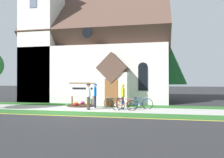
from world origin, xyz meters
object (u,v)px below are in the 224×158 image
bicycle_silver (124,105)px  bicycle_red (140,104)px  cyclist_in_red_jersey (88,94)px  bicycle_yellow (114,103)px  cyclist_in_blue_jersey (95,94)px  cyclist_in_yellow_jersey (123,95)px  church_sign (83,90)px  roadside_conifer (163,57)px

bicycle_silver → bicycle_red: bicycle_silver is taller
cyclist_in_red_jersey → bicycle_yellow: bearing=30.4°
cyclist_in_blue_jersey → cyclist_in_yellow_jersey: cyclist_in_blue_jersey is taller
church_sign → bicycle_silver: (3.64, -2.23, -0.85)m
church_sign → cyclist_in_red_jersey: size_ratio=1.28×
cyclist_in_red_jersey → roadside_conifer: size_ratio=0.26×
cyclist_in_yellow_jersey → roadside_conifer: (2.81, 6.12, 3.16)m
bicycle_yellow → cyclist_in_yellow_jersey: 0.92m
cyclist_in_yellow_jersey → cyclist_in_blue_jersey: bearing=167.5°
bicycle_silver → cyclist_in_red_jersey: 2.50m
cyclist_in_blue_jersey → roadside_conifer: size_ratio=0.26×
church_sign → roadside_conifer: (6.26, 4.45, 2.94)m
bicycle_yellow → cyclist_in_red_jersey: bearing=-149.6°
bicycle_silver → cyclist_in_yellow_jersey: cyclist_in_yellow_jersey is taller
bicycle_silver → cyclist_in_yellow_jersey: bearing=109.0°
church_sign → bicycle_silver: 4.35m
bicycle_silver → roadside_conifer: roadside_conifer is taller
church_sign → cyclist_in_blue_jersey: 1.85m
church_sign → cyclist_in_blue_jersey: size_ratio=1.30×
bicycle_silver → roadside_conifer: size_ratio=0.26×
bicycle_red → roadside_conifer: bearing=74.0°
bicycle_silver → bicycle_red: size_ratio=0.99×
cyclist_in_yellow_jersey → cyclist_in_red_jersey: bearing=-162.5°
bicycle_silver → cyclist_in_yellow_jersey: size_ratio=1.00×
cyclist_in_red_jersey → roadside_conifer: bearing=53.6°
bicycle_silver → bicycle_red: (0.96, 0.87, 0.01)m
church_sign → bicycle_silver: size_ratio=1.32×
bicycle_red → cyclist_in_yellow_jersey: (-1.15, -0.32, 0.62)m
bicycle_silver → bicycle_yellow: (-0.82, 0.79, -0.00)m
church_sign → cyclist_in_yellow_jersey: church_sign is taller
bicycle_red → bicycle_yellow: size_ratio=1.05×
bicycle_red → cyclist_in_red_jersey: bearing=-163.2°
cyclist_in_red_jersey → cyclist_in_yellow_jersey: (2.21, 0.70, -0.04)m
bicycle_silver → cyclist_in_yellow_jersey: 0.86m
bicycle_yellow → cyclist_in_red_jersey: (-1.58, -0.93, 0.68)m
cyclist_in_red_jersey → cyclist_in_blue_jersey: cyclist_in_red_jersey is taller
cyclist_in_red_jersey → cyclist_in_yellow_jersey: size_ratio=1.03×
church_sign → bicycle_red: 4.87m
church_sign → bicycle_red: bearing=-16.5°
bicycle_silver → cyclist_in_blue_jersey: size_ratio=0.99×
bicycle_silver → cyclist_in_blue_jersey: bearing=155.9°
church_sign → bicycle_yellow: 3.28m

